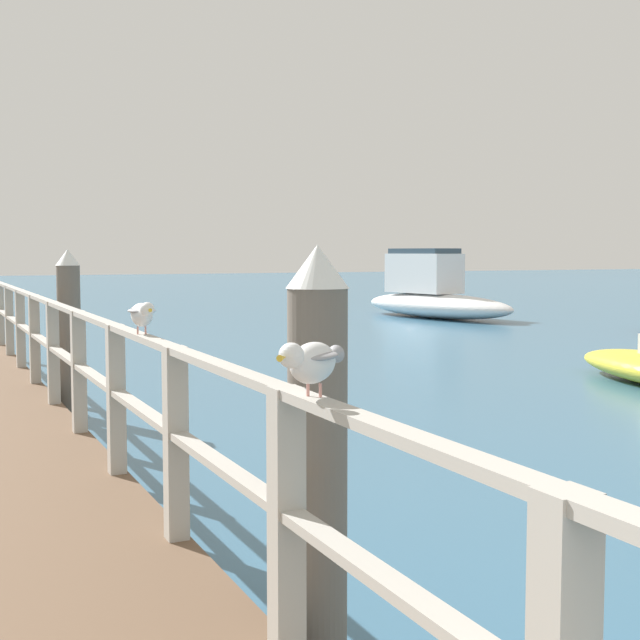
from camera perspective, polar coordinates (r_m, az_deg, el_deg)
name	(u,v)px	position (r m, az deg, el deg)	size (l,w,h in m)	color
pier_railing	(65,349)	(9.04, -16.10, -1.77)	(0.12, 18.14, 1.10)	#B2ADA3
dock_piling_near	(318,464)	(4.18, -0.16, -9.25)	(0.29, 0.29, 2.06)	#6B6056
dock_piling_far	(69,333)	(11.26, -15.82, -0.78)	(0.29, 0.29, 2.06)	#6B6056
seagull_foreground	(312,361)	(3.19, -0.52, -2.62)	(0.39, 0.35, 0.21)	white
seagull_background	(142,313)	(5.74, -11.38, 0.42)	(0.18, 0.48, 0.21)	white
boat_0	(433,295)	(27.43, 7.26, 1.62)	(2.87, 6.31, 2.13)	white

